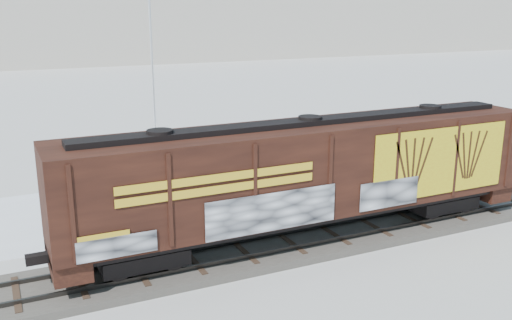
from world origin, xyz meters
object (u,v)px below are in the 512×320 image
flagpole (155,89)px  car_dark (299,164)px  car_white (176,183)px  car_silver (106,192)px  hopper_railcar (309,172)px

flagpole → car_dark: flagpole is taller
car_white → car_silver: bearing=86.5°
hopper_railcar → car_dark: (4.32, 8.32, -2.29)m
flagpole → car_silver: 9.32m
car_silver → car_white: (3.38, -0.07, -0.01)m
flagpole → hopper_railcar: bearing=-82.9°
flagpole → car_dark: size_ratio=2.41×
car_dark → flagpole: bearing=62.7°
car_silver → car_white: 3.38m
hopper_railcar → flagpole: (-1.87, 14.96, 1.45)m
hopper_railcar → flagpole: size_ratio=1.62×
car_white → car_dark: size_ratio=0.97×
car_white → car_dark: (7.38, 0.69, -0.08)m
hopper_railcar → car_silver: (-6.43, 7.70, -2.21)m
hopper_railcar → flagpole: flagpole is taller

